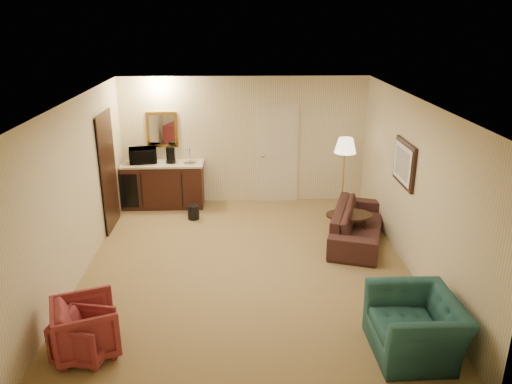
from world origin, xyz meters
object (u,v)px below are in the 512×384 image
at_px(sofa, 358,218).
at_px(rose_chair_near, 86,325).
at_px(rose_chair_far, 84,335).
at_px(floor_lamp, 343,177).
at_px(microwave, 143,154).
at_px(teal_armchair, 416,317).
at_px(coffee_maker, 171,155).
at_px(wetbar_cabinet, 164,185).
at_px(waste_bin, 193,212).
at_px(coffee_table, 349,226).

xyz_separation_m(sofa, rose_chair_near, (-3.85, -2.95, -0.04)).
bearing_deg(rose_chair_far, rose_chair_near, 11.77).
height_order(floor_lamp, microwave, floor_lamp).
bearing_deg(floor_lamp, sofa, -87.34).
height_order(teal_armchair, floor_lamp, floor_lamp).
height_order(teal_armchair, rose_chair_far, teal_armchair).
bearing_deg(coffee_maker, microwave, 165.05).
distance_m(wetbar_cabinet, waste_bin, 1.02).
relative_size(coffee_table, waste_bin, 2.90).
bearing_deg(waste_bin, rose_chair_near, -102.67).
bearing_deg(rose_chair_far, floor_lamp, -30.45).
distance_m(wetbar_cabinet, microwave, 0.75).
height_order(wetbar_cabinet, sofa, wetbar_cabinet).
distance_m(sofa, rose_chair_near, 4.85).
distance_m(rose_chair_far, microwave, 4.94).
relative_size(sofa, rose_chair_far, 3.44).
bearing_deg(teal_armchair, coffee_maker, -146.47).
distance_m(coffee_table, microwave, 4.32).
distance_m(rose_chair_near, waste_bin, 4.11).
xyz_separation_m(rose_chair_near, coffee_maker, (0.42, 4.73, 0.73)).
relative_size(wetbar_cabinet, floor_lamp, 1.05).
bearing_deg(waste_bin, teal_armchair, -55.01).
xyz_separation_m(wetbar_cabinet, rose_chair_near, (-0.25, -4.72, -0.10)).
xyz_separation_m(coffee_table, microwave, (-3.84, 1.77, 0.87)).
xyz_separation_m(wetbar_cabinet, coffee_table, (3.45, -1.72, -0.23)).
height_order(rose_chair_near, coffee_maker, coffee_maker).
relative_size(wetbar_cabinet, rose_chair_far, 2.76).
distance_m(sofa, waste_bin, 3.14).
xyz_separation_m(wetbar_cabinet, rose_chair_far, (-0.25, -4.82, -0.16)).
distance_m(microwave, coffee_maker, 0.56).
xyz_separation_m(waste_bin, microwave, (-1.04, 0.77, 0.96)).
relative_size(teal_armchair, waste_bin, 3.84).
xyz_separation_m(floor_lamp, waste_bin, (-2.90, -0.08, -0.64)).
height_order(floor_lamp, waste_bin, floor_lamp).
xyz_separation_m(sofa, rose_chair_far, (-3.85, -3.05, -0.10)).
bearing_deg(rose_chair_near, waste_bin, -32.80).
xyz_separation_m(wetbar_cabinet, waste_bin, (0.65, -0.72, -0.32)).
bearing_deg(coffee_table, floor_lamp, 84.87).
xyz_separation_m(teal_armchair, rose_chair_far, (-3.80, 0.04, -0.17)).
height_order(sofa, coffee_table, sofa).
bearing_deg(coffee_maker, coffee_table, -38.62).
relative_size(teal_armchair, microwave, 2.00).
bearing_deg(rose_chair_near, coffee_maker, -25.24).
bearing_deg(rose_chair_far, wetbar_cabinet, 8.80).
bearing_deg(coffee_table, wetbar_cabinet, 153.50).
relative_size(coffee_table, coffee_maker, 2.45).
xyz_separation_m(rose_chair_near, rose_chair_far, (0.00, -0.10, -0.06)).
bearing_deg(waste_bin, rose_chair_far, -102.37).
relative_size(waste_bin, coffee_maker, 0.84).
distance_m(rose_chair_near, rose_chair_far, 0.12).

